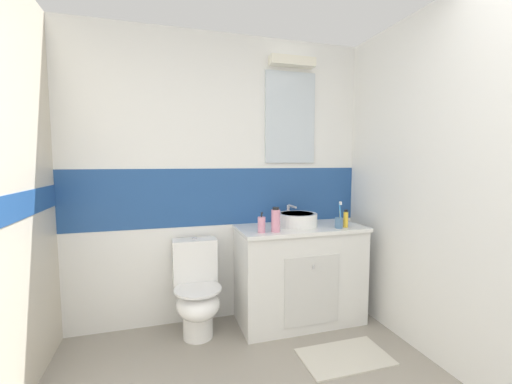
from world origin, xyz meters
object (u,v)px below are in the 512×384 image
at_px(mouthwash_bottle, 276,220).
at_px(soap_dispenser, 262,225).
at_px(toilet, 197,292).
at_px(toothbrush_cup, 339,221).
at_px(sink_basin, 297,219).
at_px(deodorant_spray_can, 346,219).

bearing_deg(mouthwash_bottle, soap_dispenser, 177.52).
bearing_deg(mouthwash_bottle, toilet, 165.40).
distance_m(toothbrush_cup, soap_dispenser, 0.68).
distance_m(sink_basin, mouthwash_bottle, 0.33).
relative_size(sink_basin, deodorant_spray_can, 2.58).
xyz_separation_m(toilet, soap_dispenser, (0.50, -0.16, 0.55)).
height_order(toothbrush_cup, deodorant_spray_can, toothbrush_cup).
distance_m(toilet, soap_dispenser, 0.76).
bearing_deg(soap_dispenser, toothbrush_cup, -2.16).
height_order(toothbrush_cup, soap_dispenser, toothbrush_cup).
xyz_separation_m(sink_basin, toothbrush_cup, (0.29, -0.21, -0.00)).
xyz_separation_m(sink_basin, mouthwash_bottle, (-0.27, -0.18, 0.04)).
distance_m(deodorant_spray_can, mouthwash_bottle, 0.63).
xyz_separation_m(sink_basin, soap_dispenser, (-0.38, -0.18, 0.00)).
bearing_deg(deodorant_spray_can, soap_dispenser, 179.37).
bearing_deg(toothbrush_cup, deodorant_spray_can, 12.72).
height_order(sink_basin, toothbrush_cup, toothbrush_cup).
relative_size(sink_basin, mouthwash_bottle, 1.98).
distance_m(toilet, toothbrush_cup, 1.31).
bearing_deg(deodorant_spray_can, toothbrush_cup, -167.28).
xyz_separation_m(sink_basin, deodorant_spray_can, (0.37, -0.19, 0.01)).
distance_m(soap_dispenser, deodorant_spray_can, 0.75).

